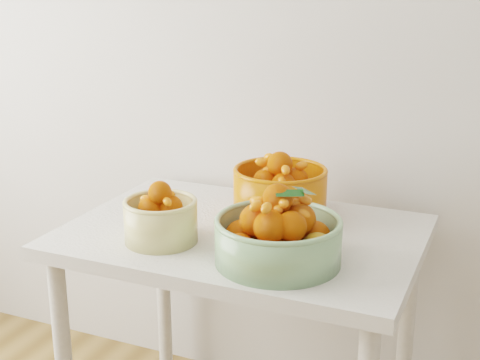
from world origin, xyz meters
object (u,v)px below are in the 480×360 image
at_px(bowl_orange, 280,191).
at_px(bowl_green, 278,236).
at_px(bowl_cream, 161,218).
at_px(table, 243,261).

bearing_deg(bowl_orange, bowl_green, -70.61).
distance_m(bowl_cream, bowl_orange, 0.39).
relative_size(table, bowl_cream, 4.15).
bearing_deg(table, bowl_orange, 69.45).
bearing_deg(bowl_cream, table, 43.16).
relative_size(table, bowl_orange, 2.75).
bearing_deg(bowl_orange, bowl_cream, -126.27).
distance_m(bowl_cream, bowl_green, 0.34).
bearing_deg(bowl_green, bowl_orange, 109.39).
relative_size(table, bowl_green, 3.06).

